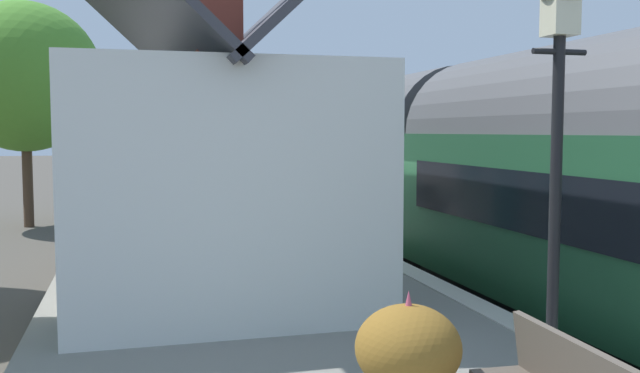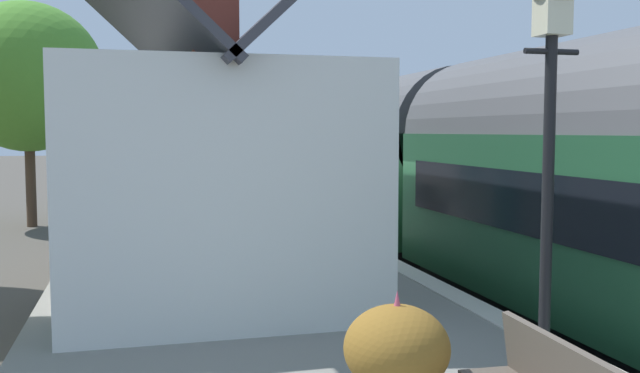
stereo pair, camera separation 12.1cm
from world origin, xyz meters
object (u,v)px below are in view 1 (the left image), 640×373
train (448,172)px  planter_bench_left (205,215)px  bench_by_lamp (239,192)px  planter_under_sign (387,352)px  tree_distant (24,77)px  bench_platform_end (219,186)px  planter_corner_building (150,206)px  station_building (207,167)px  station_sign_board (292,175)px  planter_edge_far (408,361)px  bench_mid_platform (245,204)px  planter_bench_right (158,187)px  lamp_post_platform (558,102)px

train → planter_bench_left: bearing=62.7°
bench_by_lamp → planter_under_sign: (-13.94, 0.90, -0.10)m
planter_bench_left → tree_distant: bearing=29.5°
bench_platform_end → planter_corner_building: bench_platform_end is taller
station_building → station_sign_board: 5.32m
bench_by_lamp → tree_distant: bearing=53.4°
bench_by_lamp → planter_edge_far: bearing=176.0°
bench_mid_platform → planter_edge_far: planter_edge_far is taller
tree_distant → planter_under_sign: bearing=-164.4°
train → bench_mid_platform: train is taller
tree_distant → planter_edge_far: bearing=-165.2°
planter_bench_left → bench_platform_end: bearing=-9.8°
station_building → planter_edge_far: bearing=-172.4°
planter_bench_left → planter_bench_right: planter_bench_right is taller
planter_bench_right → bench_by_lamp: bearing=-149.6°
planter_edge_far → planter_under_sign: planter_edge_far is taller
planter_bench_left → tree_distant: tree_distant is taller
planter_bench_right → planter_edge_far: size_ratio=0.71×
bench_mid_platform → planter_bench_right: 7.02m
bench_by_lamp → bench_platform_end: bearing=9.1°
station_building → bench_by_lamp: size_ratio=5.06×
planter_bench_right → planter_under_sign: (-17.48, -1.17, -0.01)m
station_building → planter_bench_right: 12.39m
train → station_sign_board: (2.20, 2.74, -0.14)m
bench_by_lamp → bench_mid_platform: same height
bench_platform_end → bench_mid_platform: bearing=179.6°
tree_distant → bench_platform_end: bearing=-113.4°
station_building → bench_mid_platform: (5.52, -1.44, -1.15)m
station_building → lamp_post_platform: station_building is taller
train → planter_bench_left: 5.34m
planter_corner_building → station_building: bearing=-175.3°
planter_bench_left → planter_edge_far: (-10.80, -0.32, 0.23)m
planter_corner_building → planter_under_sign: bearing=-173.2°
planter_bench_left → planter_bench_right: (7.39, 0.74, 0.07)m
planter_bench_right → station_sign_board: (-7.59, -2.65, 0.81)m
planter_edge_far → planter_under_sign: bearing=-9.1°
bench_platform_end → planter_edge_far: (-16.67, 0.69, 0.06)m
planter_under_sign → station_building: bearing=9.9°
train → station_building: (-2.54, 5.12, 0.30)m
planter_bench_left → planter_corner_building: planter_bench_left is taller
planter_under_sign → planter_corner_building: bearing=6.8°
station_sign_board → planter_bench_left: bearing=84.0°
planter_under_sign → planter_edge_far: bearing=170.9°
planter_edge_far → tree_distant: size_ratio=0.15×
lamp_post_platform → station_sign_board: (9.89, 0.03, -1.21)m
bench_mid_platform → planter_corner_building: bench_mid_platform is taller
bench_mid_platform → bench_by_lamp: bearing=-6.3°
bench_platform_end → planter_bench_left: 5.96m
station_building → bench_by_lamp: bearing=-11.6°
bench_platform_end → planter_edge_far: size_ratio=1.34×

